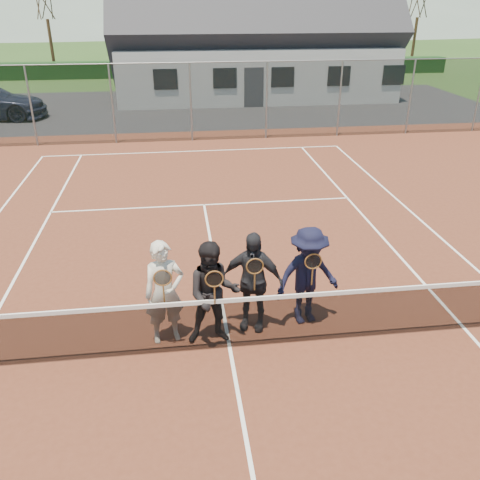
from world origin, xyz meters
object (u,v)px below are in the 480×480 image
(player_a, at_px, (164,293))
(tennis_net, at_px, (229,321))
(player_b, at_px, (213,294))
(player_d, at_px, (308,276))
(player_c, at_px, (252,281))
(clubhouse, at_px, (252,21))

(player_a, bearing_deg, tennis_net, -20.82)
(player_b, height_order, player_d, same)
(player_d, bearing_deg, player_c, -177.36)
(clubhouse, xyz_separation_m, player_b, (-4.23, -23.75, -3.07))
(tennis_net, relative_size, player_b, 6.49)
(tennis_net, relative_size, clubhouse, 0.75)
(tennis_net, height_order, player_d, player_d)
(tennis_net, bearing_deg, clubhouse, 80.54)
(player_b, xyz_separation_m, player_d, (1.65, 0.37, -0.00))
(tennis_net, xyz_separation_m, clubhouse, (4.00, 24.00, 3.45))
(player_b, bearing_deg, player_a, 170.08)
(player_a, height_order, player_d, same)
(player_b, bearing_deg, clubhouse, 79.91)
(player_b, distance_m, player_d, 1.69)
(player_d, bearing_deg, clubhouse, 83.71)
(clubhouse, xyz_separation_m, player_a, (-5.01, -23.61, -3.07))
(tennis_net, bearing_deg, player_d, 23.31)
(player_d, bearing_deg, tennis_net, -156.69)
(player_d, bearing_deg, player_a, -174.63)
(player_b, bearing_deg, tennis_net, -47.44)
(player_c, distance_m, player_d, 0.97)
(player_c, bearing_deg, tennis_net, -128.49)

